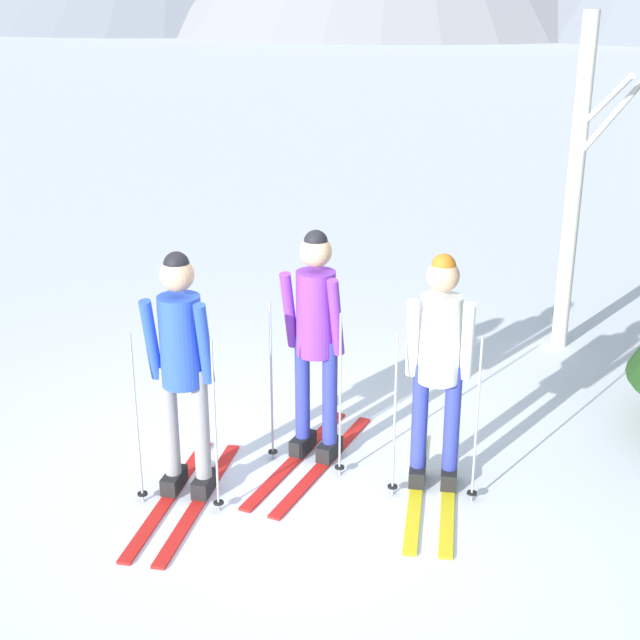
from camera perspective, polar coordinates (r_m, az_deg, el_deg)
The scene contains 5 objects.
ground_plane at distance 6.50m, azimuth -2.56°, elevation -9.70°, with size 400.00×400.00×0.00m, color white.
skier_in_blue at distance 5.87m, azimuth -8.90°, elevation -2.98°, with size 0.61×1.58×1.73m.
skier_in_purple at distance 6.27m, azimuth -0.31°, elevation -1.12°, with size 0.79×1.61×1.74m.
skier_in_white at distance 5.97m, azimuth 7.67°, elevation -2.54°, with size 0.61×1.58×1.68m.
birch_tree_tall at distance 8.54m, azimuth 16.19°, elevation 8.45°, with size 0.48×0.83×3.12m.
Camera 1 is at (0.93, -5.55, 3.25)m, focal length 49.66 mm.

